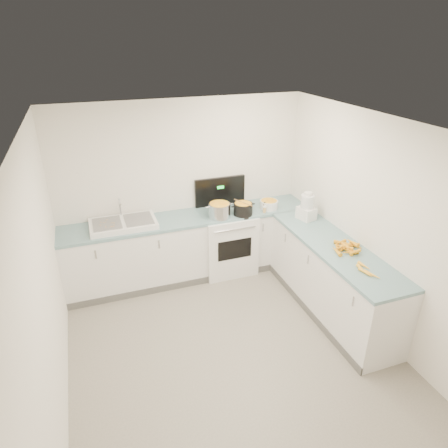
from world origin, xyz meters
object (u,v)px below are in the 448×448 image
object	(u,v)px
food_processor	(307,208)
extract_bottle	(264,207)
sink	(123,224)
black_pot	(243,210)
stove	(227,240)
mixing_bowl	(269,204)
steel_pot	(219,211)
spice_jar	(264,210)

from	to	relation	value
food_processor	extract_bottle	bearing A→B (deg)	132.86
sink	black_pot	distance (m)	1.64
sink	food_processor	xyz separation A→B (m)	(2.39, -0.61, 0.13)
stove	mixing_bowl	world-z (taller)	stove
steel_pot	mixing_bowl	bearing A→B (deg)	3.76
stove	black_pot	xyz separation A→B (m)	(0.18, -0.17, 0.54)
steel_pot	spice_jar	distance (m)	0.66
stove	sink	size ratio (longest dim) A/B	1.58
mixing_bowl	food_processor	bearing A→B (deg)	-57.47
sink	steel_pot	size ratio (longest dim) A/B	2.83
mixing_bowl	food_processor	xyz separation A→B (m)	(0.32, -0.51, 0.11)
extract_bottle	stove	bearing A→B (deg)	164.80
steel_pot	sink	bearing A→B (deg)	173.18
stove	extract_bottle	bearing A→B (deg)	-15.20
stove	food_processor	xyz separation A→B (m)	(0.94, -0.59, 0.63)
mixing_bowl	extract_bottle	xyz separation A→B (m)	(-0.10, -0.06, -0.01)
steel_pot	mixing_bowl	size ratio (longest dim) A/B	1.16
sink	food_processor	world-z (taller)	food_processor
extract_bottle	spice_jar	world-z (taller)	extract_bottle
stove	spice_jar	distance (m)	0.74
food_processor	black_pot	bearing A→B (deg)	150.75
sink	steel_pot	bearing A→B (deg)	-6.82
stove	spice_jar	world-z (taller)	stove
extract_bottle	sink	bearing A→B (deg)	175.41
black_pot	steel_pot	bearing A→B (deg)	175.23
steel_pot	spice_jar	xyz separation A→B (m)	(0.65, -0.06, -0.05)
spice_jar	food_processor	bearing A→B (deg)	-41.29
sink	food_processor	bearing A→B (deg)	-14.27
black_pot	mixing_bowl	size ratio (longest dim) A/B	1.02
stove	spice_jar	xyz separation A→B (m)	(0.50, -0.20, 0.51)
sink	spice_jar	size ratio (longest dim) A/B	10.90
steel_pot	mixing_bowl	distance (m)	0.78
sink	mixing_bowl	world-z (taller)	sink
food_processor	sink	bearing A→B (deg)	165.73
food_processor	mixing_bowl	bearing A→B (deg)	122.53
spice_jar	sink	bearing A→B (deg)	173.63
extract_bottle	mixing_bowl	bearing A→B (deg)	29.94
extract_bottle	steel_pot	bearing A→B (deg)	179.67
black_pot	extract_bottle	bearing A→B (deg)	4.08
sink	mixing_bowl	xyz separation A→B (m)	(2.07, -0.10, 0.02)
spice_jar	food_processor	world-z (taller)	food_processor
steel_pot	food_processor	size ratio (longest dim) A/B	0.78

